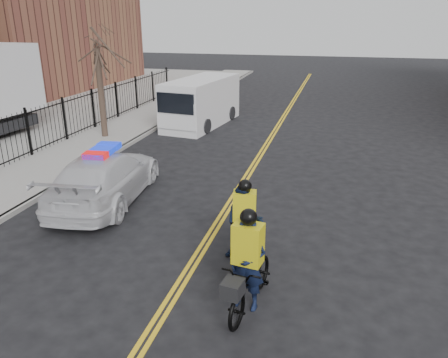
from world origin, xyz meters
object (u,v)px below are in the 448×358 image
cyclist_near (247,274)px  cargo_van (200,103)px  police_cruiser (105,177)px  cyclist_far (244,228)px

cyclist_near → cargo_van: bearing=119.6°
police_cruiser → cyclist_near: bearing=135.5°
cargo_van → cyclist_near: bearing=-61.5°
police_cruiser → cyclist_far: size_ratio=2.74×
police_cruiser → cargo_van: 10.51m
cyclist_near → police_cruiser: bearing=150.9°
cyclist_far → cargo_van: bearing=102.6°
cargo_van → cyclist_near: cargo_van is taller
police_cruiser → cyclist_near: 6.82m
cargo_van → cyclist_far: (5.15, -12.85, -0.40)m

